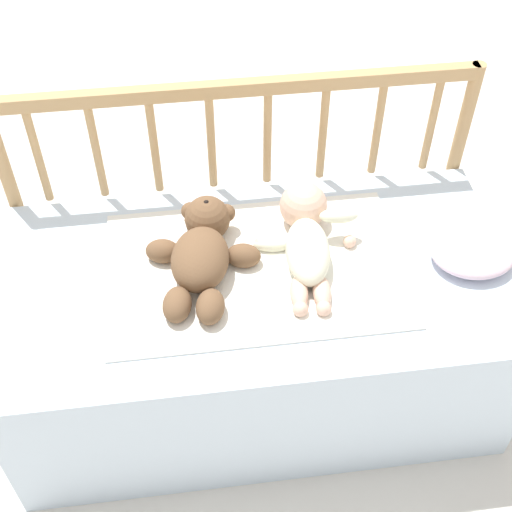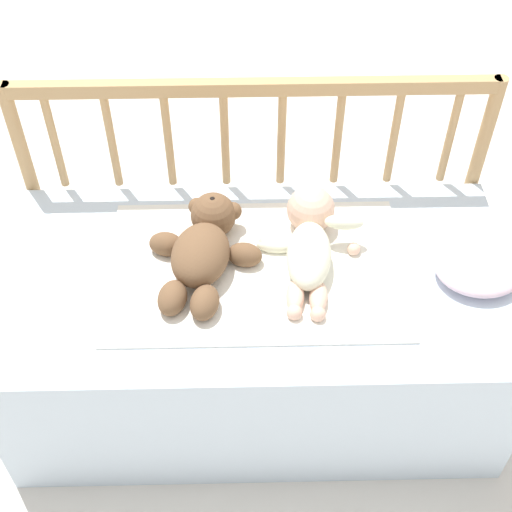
{
  "view_description": "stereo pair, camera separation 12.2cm",
  "coord_description": "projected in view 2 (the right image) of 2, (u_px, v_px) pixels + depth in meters",
  "views": [
    {
      "loc": [
        -0.15,
        -1.13,
        1.74
      ],
      "look_at": [
        0.0,
        0.0,
        0.51
      ],
      "focal_mm": 50.0,
      "sensor_mm": 36.0,
      "label": 1
    },
    {
      "loc": [
        -0.02,
        -1.14,
        1.74
      ],
      "look_at": [
        0.0,
        0.0,
        0.51
      ],
      "focal_mm": 50.0,
      "sensor_mm": 36.0,
      "label": 2
    }
  ],
  "objects": [
    {
      "name": "baby",
      "position": [
        309.0,
        240.0,
        1.73
      ],
      "size": [
        0.27,
        0.38,
        0.12
      ],
      "color": "#EAEACC",
      "rests_on": "crib_mattress"
    },
    {
      "name": "teddy_bear",
      "position": [
        203.0,
        248.0,
        1.71
      ],
      "size": [
        0.29,
        0.37,
        0.12
      ],
      "color": "brown",
      "rests_on": "crib_mattress"
    },
    {
      "name": "crib_rail",
      "position": [
        253.0,
        153.0,
        1.88
      ],
      "size": [
        1.24,
        0.04,
        0.77
      ],
      "color": "tan",
      "rests_on": "ground_plane"
    },
    {
      "name": "crib_mattress",
      "position": [
        256.0,
        331.0,
        1.89
      ],
      "size": [
        1.24,
        0.63,
        0.45
      ],
      "color": "silver",
      "rests_on": "ground_plane"
    },
    {
      "name": "blanket",
      "position": [
        255.0,
        269.0,
        1.73
      ],
      "size": [
        0.72,
        0.46,
        0.01
      ],
      "color": "white",
      "rests_on": "crib_mattress"
    },
    {
      "name": "ground_plane",
      "position": [
        256.0,
        378.0,
        2.05
      ],
      "size": [
        12.0,
        12.0,
        0.0
      ],
      "primitive_type": "plane",
      "color": "silver"
    },
    {
      "name": "small_pillow",
      "position": [
        478.0,
        268.0,
        1.69
      ],
      "size": [
        0.21,
        0.18,
        0.06
      ],
      "color": "silver",
      "rests_on": "crib_mattress"
    }
  ]
}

